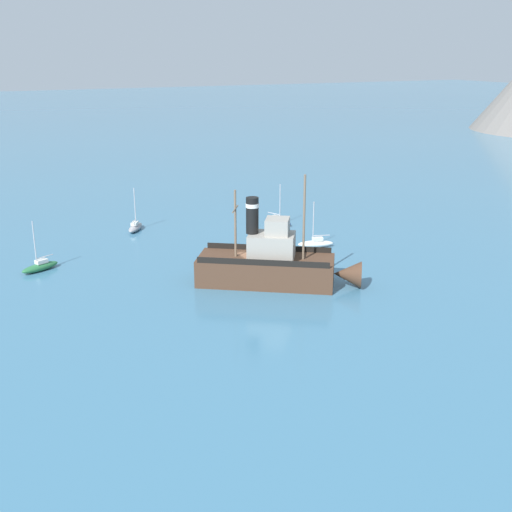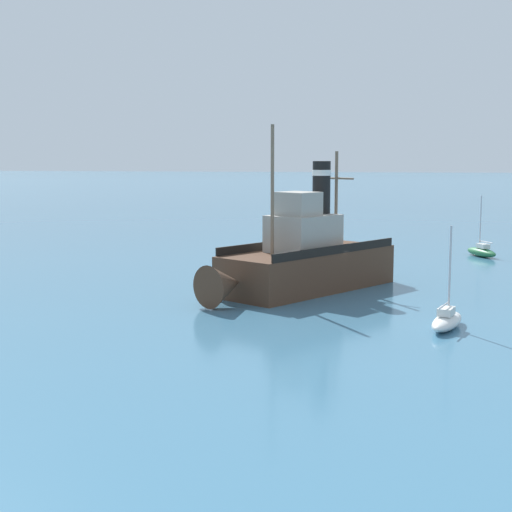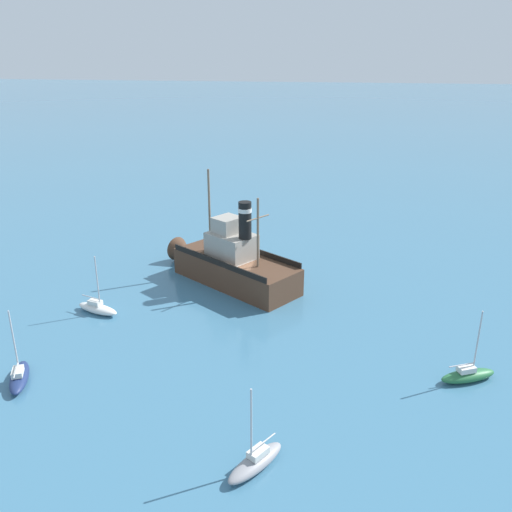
{
  "view_description": "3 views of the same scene",
  "coord_description": "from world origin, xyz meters",
  "px_view_note": "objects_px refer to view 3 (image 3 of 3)",
  "views": [
    {
      "loc": [
        49.07,
        -24.02,
        19.94
      ],
      "look_at": [
        2.61,
        -1.18,
        3.2
      ],
      "focal_mm": 45.0,
      "sensor_mm": 36.0,
      "label": 1
    },
    {
      "loc": [
        -3.03,
        47.6,
        8.28
      ],
      "look_at": [
        4.09,
        2.48,
        2.27
      ],
      "focal_mm": 55.0,
      "sensor_mm": 36.0,
      "label": 2
    },
    {
      "loc": [
        -42.37,
        -8.68,
        19.86
      ],
      "look_at": [
        1.2,
        -1.33,
        2.75
      ],
      "focal_mm": 38.0,
      "sensor_mm": 36.0,
      "label": 3
    }
  ],
  "objects_px": {
    "sailboat_white": "(97,308)",
    "sailboat_navy": "(19,376)",
    "old_tugboat": "(231,263)",
    "sailboat_green": "(468,375)",
    "sailboat_grey": "(256,461)"
  },
  "relations": [
    {
      "from": "sailboat_white",
      "to": "sailboat_navy",
      "type": "bearing_deg",
      "value": 175.97
    },
    {
      "from": "old_tugboat",
      "to": "sailboat_navy",
      "type": "distance_m",
      "value": 20.32
    },
    {
      "from": "old_tugboat",
      "to": "sailboat_green",
      "type": "bearing_deg",
      "value": -125.24
    },
    {
      "from": "sailboat_white",
      "to": "sailboat_grey",
      "type": "relative_size",
      "value": 1.0
    },
    {
      "from": "sailboat_white",
      "to": "sailboat_green",
      "type": "height_order",
      "value": "same"
    },
    {
      "from": "sailboat_navy",
      "to": "sailboat_white",
      "type": "distance_m",
      "value": 9.88
    },
    {
      "from": "sailboat_navy",
      "to": "sailboat_white",
      "type": "xyz_separation_m",
      "value": [
        9.86,
        -0.69,
        0.0
      ]
    },
    {
      "from": "sailboat_white",
      "to": "sailboat_grey",
      "type": "height_order",
      "value": "same"
    },
    {
      "from": "sailboat_green",
      "to": "sailboat_grey",
      "type": "xyz_separation_m",
      "value": [
        -9.82,
        12.02,
        0.0
      ]
    },
    {
      "from": "old_tugboat",
      "to": "sailboat_grey",
      "type": "height_order",
      "value": "old_tugboat"
    },
    {
      "from": "old_tugboat",
      "to": "sailboat_green",
      "type": "height_order",
      "value": "old_tugboat"
    },
    {
      "from": "old_tugboat",
      "to": "sailboat_grey",
      "type": "relative_size",
      "value": 2.82
    },
    {
      "from": "sailboat_white",
      "to": "sailboat_grey",
      "type": "xyz_separation_m",
      "value": [
        -14.77,
        -15.29,
        0.0
      ]
    },
    {
      "from": "sailboat_green",
      "to": "sailboat_navy",
      "type": "bearing_deg",
      "value": 99.94
    },
    {
      "from": "sailboat_navy",
      "to": "sailboat_grey",
      "type": "xyz_separation_m",
      "value": [
        -4.92,
        -15.99,
        0.0
      ]
    }
  ]
}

